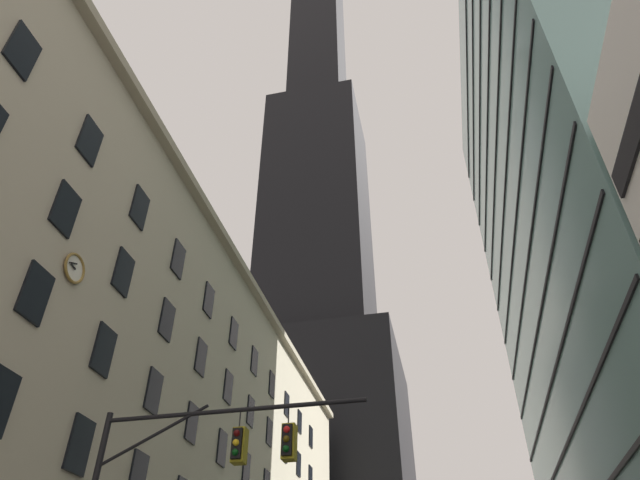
% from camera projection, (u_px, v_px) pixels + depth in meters
% --- Properties ---
extents(station_building, '(12.61, 64.08, 27.25)m').
position_uv_depth(station_building, '(161.00, 449.00, 41.11)').
color(station_building, '#B2A88E').
rests_on(station_building, ground).
extents(dark_skyscraper, '(29.06, 29.06, 211.43)m').
position_uv_depth(dark_skyscraper, '(317.00, 272.00, 110.54)').
color(dark_skyscraper, black).
rests_on(dark_skyscraper, ground).
extents(glass_office_midrise, '(14.72, 39.35, 57.64)m').
position_uv_depth(glass_office_midrise, '(610.00, 215.00, 43.45)').
color(glass_office_midrise, gray).
rests_on(glass_office_midrise, ground).
extents(traffic_signal_mast, '(8.67, 0.63, 7.57)m').
position_uv_depth(traffic_signal_mast, '(196.00, 477.00, 16.55)').
color(traffic_signal_mast, black).
rests_on(traffic_signal_mast, sidewalk_left).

